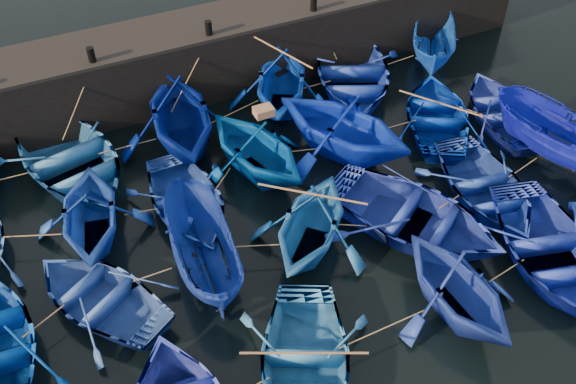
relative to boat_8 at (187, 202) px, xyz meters
name	(u,v)px	position (x,y,z in m)	size (l,w,h in m)	color
ground	(337,284)	(2.82, -4.33, -0.45)	(120.00, 120.00, 0.00)	black
quay_wall	(204,56)	(2.82, 6.17, 0.80)	(26.00, 2.50, 2.50)	black
quay_top	(201,24)	(2.82, 6.17, 2.11)	(26.00, 2.50, 0.12)	black
bollard_1	(91,55)	(-1.18, 5.27, 2.42)	(0.24, 0.24, 0.50)	black
bollard_2	(209,28)	(2.82, 5.27, 2.42)	(0.24, 0.24, 0.50)	black
bollard_3	(314,4)	(6.82, 5.27, 2.42)	(0.24, 0.24, 0.50)	black
boat_1	(70,160)	(-2.81, 3.20, 0.15)	(4.16, 5.82, 1.21)	#2565B2
boat_2	(180,114)	(0.90, 3.15, 0.84)	(4.24, 4.91, 2.59)	#001272
boat_3	(281,80)	(4.80, 3.69, 0.69)	(3.76, 4.36, 2.29)	#0535B2
boat_4	(352,74)	(7.70, 3.70, 0.14)	(4.13, 5.77, 1.20)	#1733A3
boat_5	(434,44)	(11.42, 3.86, 0.39)	(1.65, 4.38, 1.69)	blue
boat_7	(90,212)	(-2.75, 0.16, 0.58)	(3.40, 3.95, 2.08)	#143DA3
boat_8	(187,202)	(0.00, 0.00, 0.00)	(3.14, 4.39, 0.91)	#1D42A9
boat_9	(256,146)	(2.59, 0.75, 0.68)	(3.70, 4.30, 2.26)	#00489A
boat_10	(343,124)	(5.52, 0.45, 0.82)	(4.19, 4.86, 2.56)	#0829D3
boat_11	(438,115)	(9.25, 0.36, 0.02)	(3.30, 4.61, 0.96)	#002592
boat_12	(503,110)	(11.50, -0.35, 0.01)	(3.18, 4.44, 0.92)	#23379B
boat_14	(100,296)	(-3.16, -2.34, -0.02)	(3.02, 4.22, 0.88)	#284DA5
boat_15	(202,250)	(-0.30, -2.34, 0.40)	(1.66, 4.40, 1.70)	navy
boat_16	(311,222)	(2.74, -2.82, 0.60)	(3.46, 4.01, 2.11)	#1A61B0
boat_17	(414,217)	(5.74, -3.49, 0.11)	(3.91, 5.47, 1.13)	navy
boat_18	(485,187)	(8.49, -3.27, 0.02)	(3.30, 4.62, 0.96)	navy
boat_19	(562,141)	(11.63, -2.94, 0.50)	(1.87, 4.96, 1.92)	#09119A
boat_22	(304,365)	(0.76, -6.43, 0.03)	(3.31, 4.63, 0.96)	#246AB3
boat_23	(457,286)	(5.10, -6.36, 0.58)	(3.40, 3.94, 2.08)	#1B3599
boat_24	(549,249)	(8.49, -6.11, 0.08)	(3.71, 5.19, 1.08)	#182DA6
wooden_crate	(264,111)	(2.89, 0.75, 1.94)	(0.57, 0.43, 0.26)	#9B6843
mooring_ropes	(257,156)	(2.55, 0.57, 0.42)	(17.88, 11.81, 2.10)	tan
loose_oars	(339,158)	(4.38, -1.30, 1.16)	(10.75, 12.20, 1.40)	#99724C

